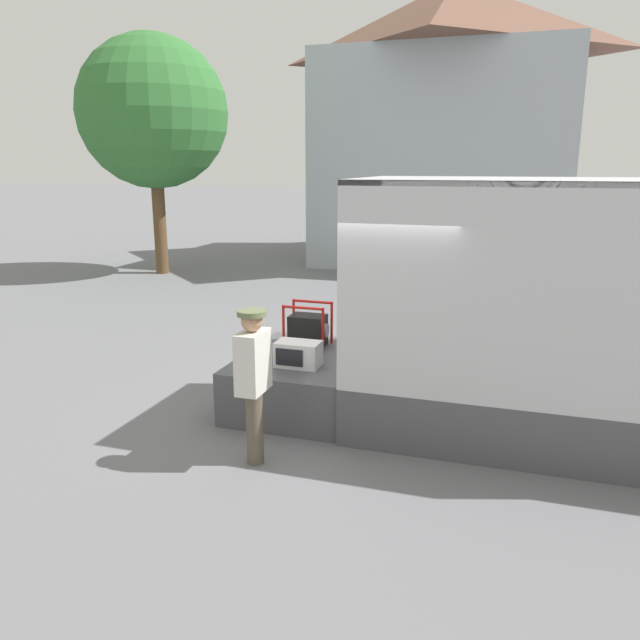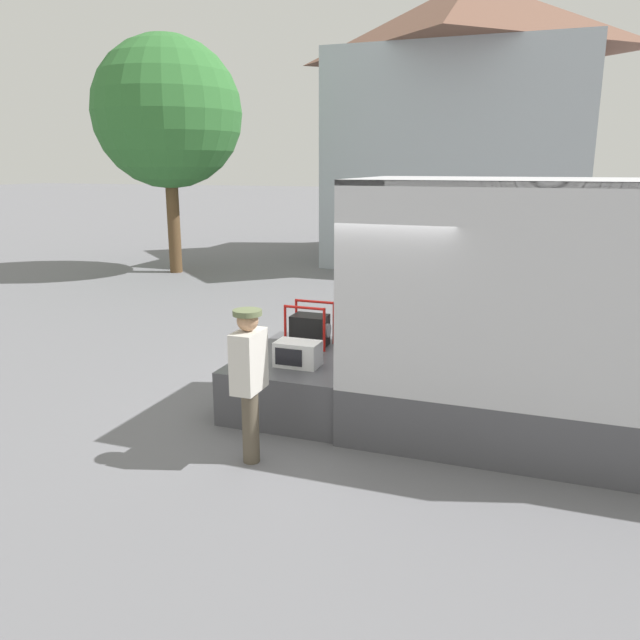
# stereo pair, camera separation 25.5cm
# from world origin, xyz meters

# --- Properties ---
(ground_plane) EXTENTS (160.00, 160.00, 0.00)m
(ground_plane) POSITION_xyz_m (0.00, 0.00, 0.00)
(ground_plane) COLOR slate
(tailgate_deck) EXTENTS (1.54, 2.04, 0.67)m
(tailgate_deck) POSITION_xyz_m (-0.77, 0.00, 0.34)
(tailgate_deck) COLOR #4C4C51
(tailgate_deck) RESTS_ON ground
(microwave) EXTENTS (0.54, 0.35, 0.31)m
(microwave) POSITION_xyz_m (-0.68, -0.41, 0.83)
(microwave) COLOR white
(microwave) RESTS_ON tailgate_deck
(portable_generator) EXTENTS (0.59, 0.44, 0.59)m
(portable_generator) POSITION_xyz_m (-0.85, 0.48, 0.90)
(portable_generator) COLOR black
(portable_generator) RESTS_ON tailgate_deck
(worker_person) EXTENTS (0.30, 0.44, 1.66)m
(worker_person) POSITION_xyz_m (-0.70, -1.71, 1.02)
(worker_person) COLOR brown
(worker_person) RESTS_ON ground
(house_backdrop) EXTENTS (7.83, 7.07, 8.57)m
(house_backdrop) POSITION_xyz_m (-0.65, 13.92, 4.37)
(house_backdrop) COLOR #A8B2BC
(house_backdrop) RESTS_ON ground
(street_tree) EXTENTS (4.14, 4.14, 6.55)m
(street_tree) POSITION_xyz_m (-8.11, 8.48, 4.47)
(street_tree) COLOR brown
(street_tree) RESTS_ON ground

